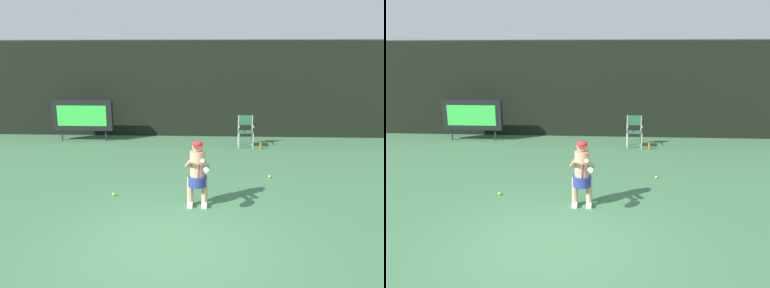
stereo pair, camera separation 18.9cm
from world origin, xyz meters
The scene contains 9 objects.
ground centered at (0.00, -0.19, -0.01)m, with size 18.00×22.00×0.03m.
backdrop_screen centered at (0.00, 8.50, 1.81)m, with size 18.00×0.12×3.66m.
scoreboard centered at (-3.97, 7.47, 0.95)m, with size 2.20×0.21×1.50m.
umpire_chair centered at (1.91, 6.86, 0.62)m, with size 0.52×0.44×1.08m.
water_bottle centered at (2.40, 6.54, 0.12)m, with size 0.07×0.07×0.27m.
tennis_player centered at (0.42, 1.66, 0.75)m, with size 0.53×0.61×1.41m.
tennis_racket centered at (0.46, 1.09, 0.95)m, with size 0.03×0.60×0.31m.
tennis_ball_loose centered at (2.24, 3.55, 0.03)m, with size 0.07×0.07×0.07m.
tennis_ball_spare centered at (-1.50, 2.13, 0.03)m, with size 0.07×0.07×0.07m.
Camera 2 is at (0.84, -5.60, 3.14)m, focal length 34.43 mm.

